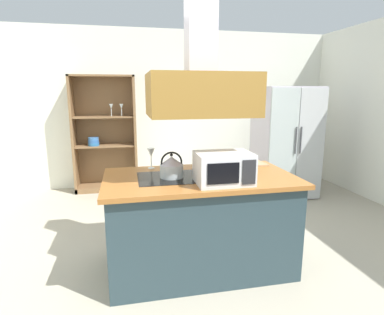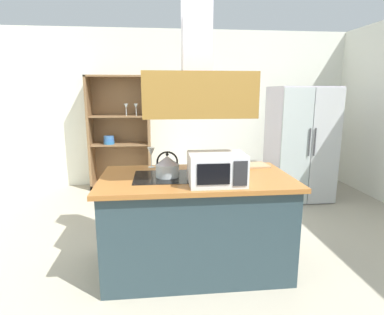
{
  "view_description": "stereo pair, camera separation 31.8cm",
  "coord_description": "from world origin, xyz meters",
  "px_view_note": "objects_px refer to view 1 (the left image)",
  "views": [
    {
      "loc": [
        -0.74,
        -2.66,
        1.65
      ],
      "look_at": [
        -0.1,
        0.39,
        1.0
      ],
      "focal_mm": 29.42,
      "sensor_mm": 36.0,
      "label": 1
    },
    {
      "loc": [
        -0.42,
        -2.71,
        1.65
      ],
      "look_at": [
        -0.1,
        0.39,
        1.0
      ],
      "focal_mm": 29.42,
      "sensor_mm": 36.0,
      "label": 2
    }
  ],
  "objects_px": {
    "dish_cabinet": "(105,140)",
    "wine_glass_on_counter": "(151,153)",
    "cutting_board": "(249,164)",
    "fruit_bowl": "(204,164)",
    "refrigerator": "(285,142)",
    "microwave": "(224,168)",
    "kettle": "(172,167)"
  },
  "relations": [
    {
      "from": "wine_glass_on_counter",
      "to": "cutting_board",
      "type": "bearing_deg",
      "value": -3.23
    },
    {
      "from": "dish_cabinet",
      "to": "cutting_board",
      "type": "distance_m",
      "value": 2.9
    },
    {
      "from": "cutting_board",
      "to": "microwave",
      "type": "height_order",
      "value": "microwave"
    },
    {
      "from": "kettle",
      "to": "fruit_bowl",
      "type": "height_order",
      "value": "kettle"
    },
    {
      "from": "kettle",
      "to": "cutting_board",
      "type": "bearing_deg",
      "value": 20.6
    },
    {
      "from": "dish_cabinet",
      "to": "kettle",
      "type": "bearing_deg",
      "value": -74.94
    },
    {
      "from": "microwave",
      "to": "fruit_bowl",
      "type": "xyz_separation_m",
      "value": [
        -0.05,
        0.49,
        -0.08
      ]
    },
    {
      "from": "refrigerator",
      "to": "microwave",
      "type": "xyz_separation_m",
      "value": [
        -1.69,
        -2.12,
        0.17
      ]
    },
    {
      "from": "wine_glass_on_counter",
      "to": "fruit_bowl",
      "type": "bearing_deg",
      "value": -17.43
    },
    {
      "from": "refrigerator",
      "to": "kettle",
      "type": "bearing_deg",
      "value": -138.52
    },
    {
      "from": "dish_cabinet",
      "to": "microwave",
      "type": "distance_m",
      "value": 3.22
    },
    {
      "from": "refrigerator",
      "to": "fruit_bowl",
      "type": "relative_size",
      "value": 7.4
    },
    {
      "from": "kettle",
      "to": "fruit_bowl",
      "type": "xyz_separation_m",
      "value": [
        0.35,
        0.23,
        -0.05
      ]
    },
    {
      "from": "refrigerator",
      "to": "wine_glass_on_counter",
      "type": "bearing_deg",
      "value": -146.82
    },
    {
      "from": "fruit_bowl",
      "to": "wine_glass_on_counter",
      "type": "bearing_deg",
      "value": 162.57
    },
    {
      "from": "dish_cabinet",
      "to": "kettle",
      "type": "distance_m",
      "value": 2.84
    },
    {
      "from": "microwave",
      "to": "wine_glass_on_counter",
      "type": "distance_m",
      "value": 0.85
    },
    {
      "from": "microwave",
      "to": "cutting_board",
      "type": "bearing_deg",
      "value": 51.53
    },
    {
      "from": "cutting_board",
      "to": "fruit_bowl",
      "type": "distance_m",
      "value": 0.53
    },
    {
      "from": "cutting_board",
      "to": "fruit_bowl",
      "type": "bearing_deg",
      "value": -168.89
    },
    {
      "from": "microwave",
      "to": "wine_glass_on_counter",
      "type": "height_order",
      "value": "microwave"
    },
    {
      "from": "dish_cabinet",
      "to": "wine_glass_on_counter",
      "type": "height_order",
      "value": "dish_cabinet"
    },
    {
      "from": "dish_cabinet",
      "to": "cutting_board",
      "type": "bearing_deg",
      "value": -56.39
    },
    {
      "from": "kettle",
      "to": "cutting_board",
      "type": "distance_m",
      "value": 0.93
    },
    {
      "from": "fruit_bowl",
      "to": "kettle",
      "type": "bearing_deg",
      "value": -147.53
    },
    {
      "from": "kettle",
      "to": "wine_glass_on_counter",
      "type": "xyz_separation_m",
      "value": [
        -0.15,
        0.38,
        0.05
      ]
    },
    {
      "from": "refrigerator",
      "to": "fruit_bowl",
      "type": "distance_m",
      "value": 2.38
    },
    {
      "from": "kettle",
      "to": "cutting_board",
      "type": "xyz_separation_m",
      "value": [
        0.87,
        0.33,
        -0.09
      ]
    },
    {
      "from": "refrigerator",
      "to": "cutting_board",
      "type": "height_order",
      "value": "refrigerator"
    },
    {
      "from": "refrigerator",
      "to": "dish_cabinet",
      "type": "xyz_separation_m",
      "value": [
        -2.83,
        0.89,
        -0.01
      ]
    },
    {
      "from": "refrigerator",
      "to": "dish_cabinet",
      "type": "relative_size",
      "value": 0.9
    },
    {
      "from": "refrigerator",
      "to": "cutting_board",
      "type": "distance_m",
      "value": 1.96
    }
  ]
}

